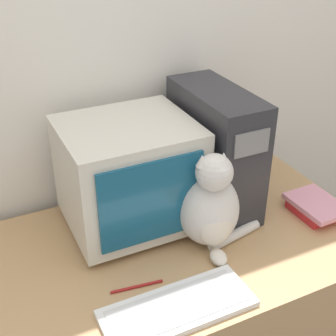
% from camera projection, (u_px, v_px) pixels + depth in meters
% --- Properties ---
extents(wall_back, '(7.00, 0.05, 2.50)m').
position_uv_depth(wall_back, '(118.00, 53.00, 1.64)').
color(wall_back, silver).
rests_on(wall_back, ground_plane).
extents(desk, '(1.36, 0.76, 0.72)m').
position_uv_depth(desk, '(173.00, 320.00, 1.73)').
color(desk, tan).
rests_on(desk, ground_plane).
extents(crt_monitor, '(0.42, 0.38, 0.38)m').
position_uv_depth(crt_monitor, '(129.00, 175.00, 1.55)').
color(crt_monitor, beige).
rests_on(crt_monitor, desk).
extents(computer_tower, '(0.18, 0.42, 0.44)m').
position_uv_depth(computer_tower, '(215.00, 150.00, 1.66)').
color(computer_tower, '#28282D').
rests_on(computer_tower, desk).
extents(keyboard, '(0.43, 0.17, 0.02)m').
position_uv_depth(keyboard, '(178.00, 308.00, 1.29)').
color(keyboard, silver).
rests_on(keyboard, desk).
extents(cat, '(0.31, 0.27, 0.35)m').
position_uv_depth(cat, '(210.00, 207.00, 1.49)').
color(cat, silver).
rests_on(cat, desk).
extents(book_stack, '(0.16, 0.21, 0.05)m').
position_uv_depth(book_stack, '(316.00, 207.00, 1.69)').
color(book_stack, red).
rests_on(book_stack, desk).
extents(pen, '(0.16, 0.03, 0.01)m').
position_uv_depth(pen, '(137.00, 287.00, 1.37)').
color(pen, maroon).
rests_on(pen, desk).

